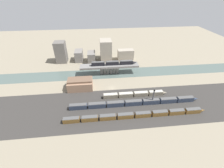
% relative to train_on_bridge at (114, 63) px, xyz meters
% --- Properties ---
extents(ground_plane, '(400.00, 400.00, 0.00)m').
position_rel_train_on_bridge_xyz_m(ground_plane, '(-4.31, -24.73, -11.24)').
color(ground_plane, gray).
extents(railbed_yard, '(280.00, 42.00, 0.01)m').
position_rel_train_on_bridge_xyz_m(railbed_yard, '(-4.31, -48.73, -11.24)').
color(railbed_yard, '#33302D').
rests_on(railbed_yard, ground).
extents(river_water, '(320.00, 18.61, 0.01)m').
position_rel_train_on_bridge_xyz_m(river_water, '(-4.31, 0.00, -11.24)').
color(river_water, '#4C5B56').
rests_on(river_water, ground).
extents(bridge, '(56.07, 9.23, 9.39)m').
position_rel_train_on_bridge_xyz_m(bridge, '(-4.31, 0.00, -4.09)').
color(bridge, slate).
rests_on(bridge, ground).
extents(train_on_bridge, '(43.90, 2.94, 3.81)m').
position_rel_train_on_bridge_xyz_m(train_on_bridge, '(0.00, 0.00, 0.00)').
color(train_on_bridge, black).
rests_on(train_on_bridge, bridge).
extents(train_yard_near, '(96.58, 2.94, 3.62)m').
position_rel_train_on_bridge_xyz_m(train_yard_near, '(8.24, -59.73, -9.46)').
color(train_yard_near, brown).
rests_on(train_yard_near, ground).
extents(train_yard_mid, '(96.47, 3.13, 3.97)m').
position_rel_train_on_bridge_xyz_m(train_yard_mid, '(10.48, -47.67, -9.29)').
color(train_yard_mid, '#2D384C').
rests_on(train_yard_mid, ground).
extents(train_yard_far, '(51.41, 3.10, 3.64)m').
position_rel_train_on_bridge_xyz_m(train_yard_far, '(12.76, -37.74, -9.47)').
color(train_yard_far, gray).
rests_on(train_yard_far, ground).
extents(warehouse_building, '(20.43, 13.08, 9.04)m').
position_rel_train_on_bridge_xyz_m(warehouse_building, '(-30.92, -22.16, -6.95)').
color(warehouse_building, '#937056').
rests_on(warehouse_building, ground).
extents(signal_tower, '(1.00, 0.92, 13.03)m').
position_rel_train_on_bridge_xyz_m(signal_tower, '(23.13, -47.94, -4.83)').
color(signal_tower, '#4C4C51').
rests_on(signal_tower, ground).
extents(city_block_far_left, '(11.32, 12.15, 22.93)m').
position_rel_train_on_bridge_xyz_m(city_block_far_left, '(-55.07, 32.38, 0.22)').
color(city_block_far_left, '#605B56').
rests_on(city_block_far_left, ground).
extents(city_block_left, '(8.38, 14.60, 11.72)m').
position_rel_train_on_bridge_xyz_m(city_block_left, '(-36.19, 33.63, -5.39)').
color(city_block_left, slate).
rests_on(city_block_left, ground).
extents(city_block_center, '(8.24, 14.26, 10.89)m').
position_rel_train_on_bridge_xyz_m(city_block_center, '(-21.92, 29.49, -5.80)').
color(city_block_center, slate).
rests_on(city_block_center, ground).
extents(city_block_right, '(12.57, 15.61, 23.02)m').
position_rel_train_on_bridge_xyz_m(city_block_right, '(-5.42, 32.84, 0.26)').
color(city_block_right, gray).
rests_on(city_block_right, ground).
extents(city_block_far_right, '(17.84, 8.35, 11.66)m').
position_rel_train_on_bridge_xyz_m(city_block_far_right, '(17.22, 31.25, -5.42)').
color(city_block_far_right, gray).
rests_on(city_block_far_right, ground).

